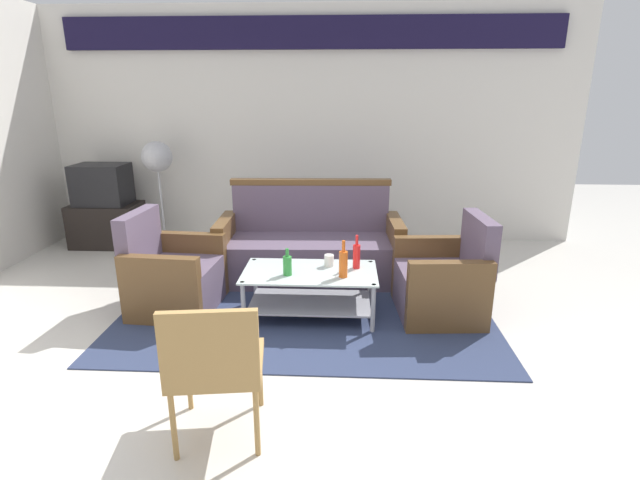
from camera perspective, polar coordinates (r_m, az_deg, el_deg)
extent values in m
plane|color=beige|center=(3.54, -4.49, -13.92)|extent=(14.00, 14.00, 0.00)
cube|color=silver|center=(6.09, -1.11, 13.21)|extent=(6.52, 0.12, 2.80)
cube|color=#191433|center=(6.02, -1.23, 23.36)|extent=(5.76, 0.08, 0.36)
cube|color=#2D3856|center=(4.31, -1.54, -7.80)|extent=(3.13, 2.19, 0.01)
cube|color=#5B4C60|center=(4.82, -1.18, -2.23)|extent=(1.63, 0.76, 0.42)
cube|color=#5B4C60|center=(5.00, -1.09, 3.86)|extent=(1.60, 0.20, 0.48)
cube|color=brown|center=(4.84, 8.81, -1.13)|extent=(0.15, 0.70, 0.62)
cube|color=brown|center=(4.89, -11.07, -1.05)|extent=(0.15, 0.70, 0.62)
cube|color=brown|center=(4.95, -1.11, 6.90)|extent=(1.64, 0.16, 0.06)
cube|color=#5B4C60|center=(4.38, -16.44, -5.19)|extent=(0.70, 0.65, 0.40)
cube|color=#5B4C60|center=(4.37, -20.65, 0.28)|extent=(0.16, 0.61, 0.45)
cube|color=brown|center=(4.63, -14.96, -2.63)|extent=(0.67, 0.15, 0.58)
cube|color=brown|center=(4.07, -18.35, -5.74)|extent=(0.67, 0.15, 0.58)
cube|color=#5B4C60|center=(4.21, 13.76, -5.87)|extent=(0.70, 0.64, 0.40)
cube|color=#5B4C60|center=(4.16, 18.31, -0.32)|extent=(0.16, 0.61, 0.45)
cube|color=brown|center=(3.89, 15.05, -6.54)|extent=(0.67, 0.14, 0.58)
cube|color=brown|center=(4.48, 12.82, -3.16)|extent=(0.67, 0.14, 0.58)
cube|color=silver|center=(3.97, -1.20, -3.80)|extent=(1.10, 0.60, 0.02)
cube|color=#9E9EA5|center=(4.08, -1.18, -7.38)|extent=(1.00, 0.52, 0.02)
cylinder|color=#9E9EA5|center=(4.34, -7.69, -4.79)|extent=(0.04, 0.04, 0.40)
cylinder|color=#9E9EA5|center=(4.28, 5.92, -5.07)|extent=(0.04, 0.04, 0.40)
cylinder|color=#9E9EA5|center=(3.88, -9.07, -7.66)|extent=(0.04, 0.04, 0.40)
cylinder|color=#9E9EA5|center=(3.80, 6.30, -8.03)|extent=(0.04, 0.04, 0.40)
cylinder|color=red|center=(4.01, 4.35, -1.99)|extent=(0.06, 0.06, 0.20)
cylinder|color=red|center=(3.97, 4.39, -0.02)|extent=(0.02, 0.02, 0.09)
cylinder|color=#2D8C38|center=(3.87, -3.88, -3.07)|extent=(0.07, 0.07, 0.16)
cylinder|color=#2D8C38|center=(3.83, -3.92, -1.51)|extent=(0.03, 0.03, 0.07)
cylinder|color=#D85919|center=(3.81, 2.78, -2.90)|extent=(0.07, 0.07, 0.21)
cylinder|color=#D85919|center=(3.76, 2.81, -0.74)|extent=(0.03, 0.03, 0.09)
cylinder|color=silver|center=(4.06, 1.08, -2.44)|extent=(0.08, 0.08, 0.10)
cube|color=black|center=(6.45, -23.88, 1.67)|extent=(0.80, 0.50, 0.52)
cube|color=black|center=(6.35, -24.42, 6.02)|extent=(0.60, 0.44, 0.48)
cube|color=black|center=(6.55, -23.55, 6.42)|extent=(0.51, 0.01, 0.36)
cylinder|color=#2D2D33|center=(6.29, -17.83, -0.37)|extent=(0.32, 0.32, 0.03)
cylinder|color=#B2B2B7|center=(6.16, -18.24, 3.97)|extent=(0.03, 0.03, 0.95)
sphere|color=#B2B2B7|center=(6.07, -18.76, 9.33)|extent=(0.36, 0.36, 0.36)
cube|color=#AD844C|center=(2.73, -12.02, -14.20)|extent=(0.54, 0.54, 0.04)
cube|color=#AD844C|center=(2.43, -12.99, -12.46)|extent=(0.48, 0.10, 0.40)
cylinder|color=#AD844C|center=(3.05, -15.32, -15.46)|extent=(0.03, 0.03, 0.42)
cylinder|color=#AD844C|center=(3.00, -7.12, -15.54)|extent=(0.03, 0.03, 0.42)
cylinder|color=#AD844C|center=(2.71, -16.99, -20.20)|extent=(0.03, 0.03, 0.42)
cylinder|color=#AD844C|center=(2.66, -7.51, -20.44)|extent=(0.03, 0.03, 0.42)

